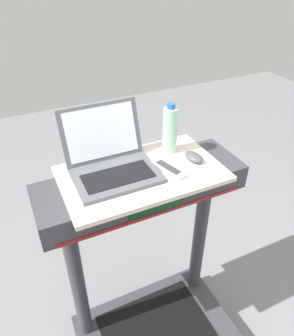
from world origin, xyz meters
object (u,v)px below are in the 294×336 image
Objects in this scene: laptop at (111,161)px; computer_mouse at (194,157)px; tv_remote at (168,169)px; water_bottle at (170,130)px.

laptop is 3.40× the size of computer_mouse.
tv_remote is (0.21, -0.10, -0.04)m from laptop.
tv_remote is at bearing 179.97° from computer_mouse.
laptop is at bearing -172.04° from water_bottle.
water_bottle is (0.29, 0.04, 0.06)m from laptop.
tv_remote is at bearing -119.86° from water_bottle.
water_bottle is at bearing 106.38° from computer_mouse.
water_bottle is at bearing 12.04° from laptop.
water_bottle is 1.39× the size of tv_remote.
laptop reaches higher than water_bottle.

